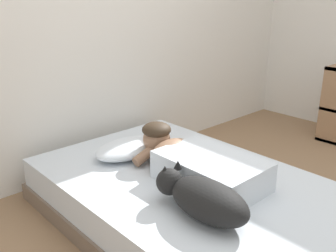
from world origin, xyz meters
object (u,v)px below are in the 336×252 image
(person_lying, at_px, (194,161))
(cell_phone, at_px, (205,186))
(bed, at_px, (189,202))
(pillow, at_px, (129,148))
(coffee_cup, at_px, (155,150))
(dog, at_px, (203,198))

(person_lying, distance_m, cell_phone, 0.18)
(bed, bearing_deg, pillow, 95.76)
(bed, xyz_separation_m, person_lying, (0.05, 0.01, 0.27))
(pillow, xyz_separation_m, coffee_cup, (0.14, -0.12, -0.02))
(bed, relative_size, dog, 3.61)
(coffee_cup, bearing_deg, bed, -100.94)
(bed, bearing_deg, dog, -126.04)
(bed, relative_size, person_lying, 2.26)
(pillow, xyz_separation_m, person_lying, (0.11, -0.55, 0.05))
(pillow, height_order, person_lying, person_lying)
(pillow, distance_m, person_lying, 0.56)
(bed, height_order, person_lying, person_lying)
(pillow, distance_m, dog, 0.91)
(pillow, xyz_separation_m, dog, (-0.18, -0.89, 0.05))
(dog, distance_m, cell_phone, 0.33)
(cell_phone, bearing_deg, coffee_cup, 81.50)
(person_lying, xyz_separation_m, cell_phone, (-0.05, -0.14, -0.10))
(person_lying, height_order, coffee_cup, person_lying)
(pillow, bearing_deg, person_lying, -79.06)
(coffee_cup, distance_m, cell_phone, 0.57)
(coffee_cup, height_order, cell_phone, coffee_cup)
(pillow, height_order, dog, dog)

